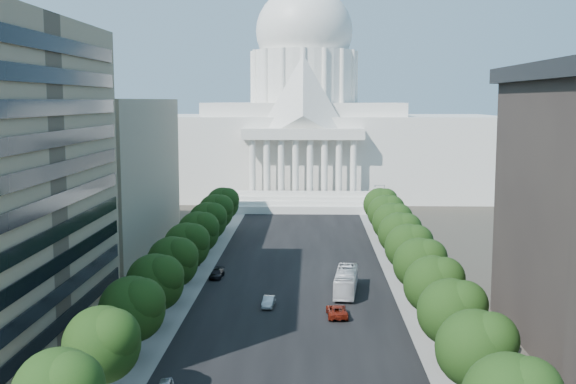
# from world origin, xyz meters

# --- Properties ---
(road_asphalt) EXTENTS (30.00, 260.00, 0.01)m
(road_asphalt) POSITION_xyz_m (0.00, 90.00, 0.00)
(road_asphalt) COLOR black
(road_asphalt) RESTS_ON ground
(sidewalk_left) EXTENTS (8.00, 260.00, 0.02)m
(sidewalk_left) POSITION_xyz_m (-19.00, 90.00, 0.00)
(sidewalk_left) COLOR gray
(sidewalk_left) RESTS_ON ground
(sidewalk_right) EXTENTS (8.00, 260.00, 0.02)m
(sidewalk_right) POSITION_xyz_m (19.00, 90.00, 0.00)
(sidewalk_right) COLOR gray
(sidewalk_right) RESTS_ON ground
(capitol) EXTENTS (120.00, 56.00, 73.00)m
(capitol) POSITION_xyz_m (0.00, 184.89, 20.01)
(capitol) COLOR white
(capitol) RESTS_ON ground
(office_block_left_far) EXTENTS (38.00, 52.00, 30.00)m
(office_block_left_far) POSITION_xyz_m (-48.00, 100.00, 15.00)
(office_block_left_far) COLOR gray
(office_block_left_far) RESTS_ON ground
(tree_l_b) EXTENTS (7.79, 7.60, 9.97)m
(tree_l_b) POSITION_xyz_m (-17.66, 23.81, 6.45)
(tree_l_b) COLOR #33261C
(tree_l_b) RESTS_ON ground
(tree_l_c) EXTENTS (7.79, 7.60, 9.97)m
(tree_l_c) POSITION_xyz_m (-17.66, 35.81, 6.45)
(tree_l_c) COLOR #33261C
(tree_l_c) RESTS_ON ground
(tree_l_d) EXTENTS (7.79, 7.60, 9.97)m
(tree_l_d) POSITION_xyz_m (-17.66, 47.81, 6.45)
(tree_l_d) COLOR #33261C
(tree_l_d) RESTS_ON ground
(tree_l_e) EXTENTS (7.79, 7.60, 9.97)m
(tree_l_e) POSITION_xyz_m (-17.66, 59.81, 6.45)
(tree_l_e) COLOR #33261C
(tree_l_e) RESTS_ON ground
(tree_l_f) EXTENTS (7.79, 7.60, 9.97)m
(tree_l_f) POSITION_xyz_m (-17.66, 71.81, 6.45)
(tree_l_f) COLOR #33261C
(tree_l_f) RESTS_ON ground
(tree_l_g) EXTENTS (7.79, 7.60, 9.97)m
(tree_l_g) POSITION_xyz_m (-17.66, 83.81, 6.45)
(tree_l_g) COLOR #33261C
(tree_l_g) RESTS_ON ground
(tree_l_h) EXTENTS (7.79, 7.60, 9.97)m
(tree_l_h) POSITION_xyz_m (-17.66, 95.81, 6.45)
(tree_l_h) COLOR #33261C
(tree_l_h) RESTS_ON ground
(tree_l_i) EXTENTS (7.79, 7.60, 9.97)m
(tree_l_i) POSITION_xyz_m (-17.66, 107.81, 6.45)
(tree_l_i) COLOR #33261C
(tree_l_i) RESTS_ON ground
(tree_l_j) EXTENTS (7.79, 7.60, 9.97)m
(tree_l_j) POSITION_xyz_m (-17.66, 119.81, 6.45)
(tree_l_j) COLOR #33261C
(tree_l_j) RESTS_ON ground
(tree_r_b) EXTENTS (7.79, 7.60, 9.97)m
(tree_r_b) POSITION_xyz_m (18.34, 23.81, 6.45)
(tree_r_b) COLOR #33261C
(tree_r_b) RESTS_ON ground
(tree_r_c) EXTENTS (7.79, 7.60, 9.97)m
(tree_r_c) POSITION_xyz_m (18.34, 35.81, 6.45)
(tree_r_c) COLOR #33261C
(tree_r_c) RESTS_ON ground
(tree_r_d) EXTENTS (7.79, 7.60, 9.97)m
(tree_r_d) POSITION_xyz_m (18.34, 47.81, 6.45)
(tree_r_d) COLOR #33261C
(tree_r_d) RESTS_ON ground
(tree_r_e) EXTENTS (7.79, 7.60, 9.97)m
(tree_r_e) POSITION_xyz_m (18.34, 59.81, 6.45)
(tree_r_e) COLOR #33261C
(tree_r_e) RESTS_ON ground
(tree_r_f) EXTENTS (7.79, 7.60, 9.97)m
(tree_r_f) POSITION_xyz_m (18.34, 71.81, 6.45)
(tree_r_f) COLOR #33261C
(tree_r_f) RESTS_ON ground
(tree_r_g) EXTENTS (7.79, 7.60, 9.97)m
(tree_r_g) POSITION_xyz_m (18.34, 83.81, 6.45)
(tree_r_g) COLOR #33261C
(tree_r_g) RESTS_ON ground
(tree_r_h) EXTENTS (7.79, 7.60, 9.97)m
(tree_r_h) POSITION_xyz_m (18.34, 95.81, 6.45)
(tree_r_h) COLOR #33261C
(tree_r_h) RESTS_ON ground
(tree_r_i) EXTENTS (7.79, 7.60, 9.97)m
(tree_r_i) POSITION_xyz_m (18.34, 107.81, 6.45)
(tree_r_i) COLOR #33261C
(tree_r_i) RESTS_ON ground
(tree_r_j) EXTENTS (7.79, 7.60, 9.97)m
(tree_r_j) POSITION_xyz_m (18.34, 119.81, 6.45)
(tree_r_j) COLOR #33261C
(tree_r_j) RESTS_ON ground
(streetlight_b) EXTENTS (2.61, 0.44, 9.00)m
(streetlight_b) POSITION_xyz_m (19.90, 35.00, 5.82)
(streetlight_b) COLOR gray
(streetlight_b) RESTS_ON ground
(streetlight_c) EXTENTS (2.61, 0.44, 9.00)m
(streetlight_c) POSITION_xyz_m (19.90, 60.00, 5.82)
(streetlight_c) COLOR gray
(streetlight_c) RESTS_ON ground
(streetlight_d) EXTENTS (2.61, 0.44, 9.00)m
(streetlight_d) POSITION_xyz_m (19.90, 85.00, 5.82)
(streetlight_d) COLOR gray
(streetlight_d) RESTS_ON ground
(streetlight_e) EXTENTS (2.61, 0.44, 9.00)m
(streetlight_e) POSITION_xyz_m (19.90, 110.00, 5.82)
(streetlight_e) COLOR gray
(streetlight_e) RESTS_ON ground
(streetlight_f) EXTENTS (2.61, 0.44, 9.00)m
(streetlight_f) POSITION_xyz_m (19.90, 135.00, 5.82)
(streetlight_f) COLOR gray
(streetlight_f) RESTS_ON ground
(car_silver) EXTENTS (1.94, 4.61, 1.48)m
(car_silver) POSITION_xyz_m (-3.79, 58.46, 0.74)
(car_silver) COLOR #B3B7BC
(car_silver) RESTS_ON ground
(car_red) EXTENTS (3.06, 6.05, 1.64)m
(car_red) POSITION_xyz_m (5.94, 53.89, 0.82)
(car_red) COLOR maroon
(car_red) RESTS_ON ground
(car_dark_b) EXTENTS (2.33, 4.99, 1.41)m
(car_dark_b) POSITION_xyz_m (-13.50, 75.20, 0.71)
(car_dark_b) COLOR black
(car_dark_b) RESTS_ON ground
(city_bus) EXTENTS (4.43, 13.38, 3.66)m
(city_bus) POSITION_xyz_m (7.77, 66.36, 1.83)
(city_bus) COLOR silver
(city_bus) RESTS_ON ground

